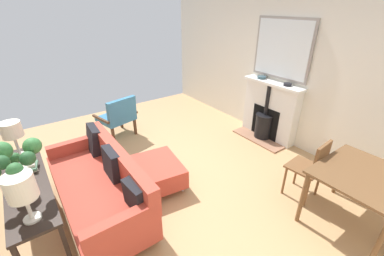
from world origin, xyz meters
TOP-DOWN VIEW (x-y plane):
  - ground_plane at (0.00, 0.00)m, footprint 4.92×6.17m
  - wall_left at (-2.46, 0.00)m, footprint 0.12×6.17m
  - fireplace at (-2.26, 0.12)m, footprint 0.53×1.20m
  - mirror_over_mantel at (-2.37, 0.12)m, footprint 0.04×1.13m
  - mantel_bowl_near at (-2.28, -0.16)m, footprint 0.16×0.16m
  - mantel_bowl_far at (-2.28, 0.41)m, footprint 0.14×0.14m
  - sofa at (1.02, 0.16)m, footprint 0.81×1.91m
  - ottoman at (0.21, 0.17)m, footprint 0.72×0.86m
  - armchair_accent at (0.11, -1.57)m, footprint 0.79×0.71m
  - console_table at (1.73, 0.17)m, footprint 0.40×1.62m
  - table_lamp_near_end at (1.73, -0.44)m, footprint 0.22×0.22m
  - table_lamp_far_end at (1.73, 0.78)m, footprint 0.23×0.23m
  - potted_plant at (1.73, 0.46)m, footprint 0.46×0.50m
  - book_stack at (1.73, -0.05)m, footprint 0.31×0.25m
  - dining_table at (-1.28, 2.18)m, footprint 0.98×0.89m
  - dining_chair_near_fireplace at (-1.29, 1.59)m, footprint 0.43×0.43m

SIDE VIEW (x-z plane):
  - ground_plane at x=0.00m, z-range -0.01..0.00m
  - ottoman at x=0.21m, z-range 0.04..0.41m
  - sofa at x=1.02m, z-range -0.06..0.77m
  - armchair_accent at x=0.11m, z-range 0.05..0.89m
  - fireplace at x=-2.26m, z-range -0.06..1.06m
  - dining_chair_near_fireplace at x=-1.29m, z-range 0.08..0.97m
  - dining_table at x=-1.28m, z-range 0.28..1.03m
  - console_table at x=1.73m, z-range 0.29..1.05m
  - book_stack at x=1.73m, z-range 0.75..0.84m
  - table_lamp_far_end at x=1.73m, z-range 0.86..1.32m
  - table_lamp_near_end at x=1.73m, z-range 0.87..1.32m
  - potted_plant at x=1.73m, z-range 0.83..1.42m
  - mantel_bowl_far at x=-2.28m, z-range 1.13..1.17m
  - mantel_bowl_near at x=-2.28m, z-range 1.13..1.17m
  - wall_left at x=-2.46m, z-range 0.00..2.61m
  - mirror_over_mantel at x=-2.37m, z-range 1.18..2.21m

